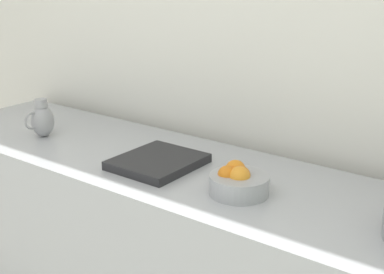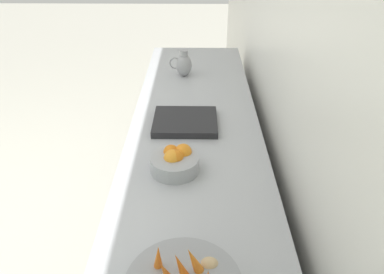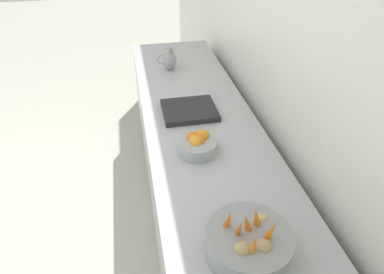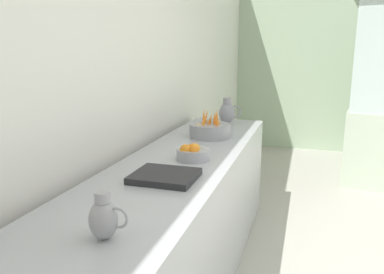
# 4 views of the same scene
# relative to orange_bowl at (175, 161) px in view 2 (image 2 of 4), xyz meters

# --- Properties ---
(tile_wall_left) EXTENTS (0.10, 8.11, 3.00)m
(tile_wall_left) POSITION_rel_orange_bowl_xyz_m (-0.54, 0.43, 0.53)
(tile_wall_left) COLOR white
(tile_wall_left) RESTS_ON ground_plane
(prep_counter) EXTENTS (0.70, 3.26, 0.92)m
(prep_counter) POSITION_rel_orange_bowl_xyz_m (-0.09, -0.07, -0.51)
(prep_counter) COLOR #ADAFB5
(prep_counter) RESTS_ON ground_plane
(orange_bowl) EXTENTS (0.22, 0.22, 0.11)m
(orange_bowl) POSITION_rel_orange_bowl_xyz_m (0.00, 0.00, 0.00)
(orange_bowl) COLOR #9EA0A5
(orange_bowl) RESTS_ON prep_counter
(metal_pitcher_short) EXTENTS (0.16, 0.11, 0.18)m
(metal_pitcher_short) POSITION_rel_orange_bowl_xyz_m (-0.00, -1.10, 0.04)
(metal_pitcher_short) COLOR #939399
(metal_pitcher_short) RESTS_ON prep_counter
(counter_sink_basin) EXTENTS (0.34, 0.30, 0.04)m
(counter_sink_basin) POSITION_rel_orange_bowl_xyz_m (-0.03, -0.41, -0.03)
(counter_sink_basin) COLOR #232326
(counter_sink_basin) RESTS_ON prep_counter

